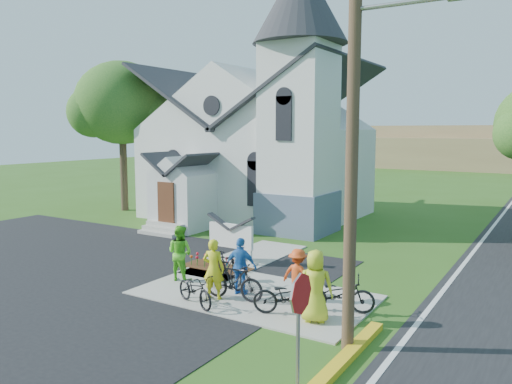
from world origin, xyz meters
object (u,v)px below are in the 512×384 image
Objects in this scene: cyclist_1 at (180,253)px; utility_pole at (356,110)px; cyclist_2 at (241,266)px; cyclist_3 at (298,275)px; bike_4 at (339,294)px; church_sign at (231,236)px; bike_2 at (289,296)px; bike_1 at (227,268)px; cyclist_4 at (315,286)px; bike_3 at (234,281)px; stop_sign at (300,311)px; cyclist_0 at (214,269)px; bike_0 at (195,289)px.

utility_pole is at bearing 161.11° from cyclist_1.
cyclist_3 is (1.72, 0.39, -0.10)m from cyclist_2.
cyclist_2 is (-4.18, 1.79, -4.49)m from utility_pole.
cyclist_1 is 5.61m from bike_4.
bike_2 is (4.43, -3.66, -0.46)m from church_sign.
utility_pole is 5.48× the size of cyclist_1.
cyclist_1 is 1.07× the size of bike_1.
cyclist_4 is at bearing 143.73° from utility_pole.
bike_3 is at bearing 93.59° from cyclist_2.
church_sign is at bearing 53.85° from bike_1.
cyclist_1 is (-0.14, -2.75, -0.06)m from church_sign.
bike_2 is at bearing 154.01° from utility_pole.
utility_pole is 5.64m from cyclist_3.
cyclist_2 is 0.88× the size of bike_2.
cyclist_1 is at bearing 68.66° from bike_3.
stop_sign is 1.39× the size of cyclist_0.
church_sign is 1.20× the size of cyclist_1.
bike_3 is (1.09, -1.19, 0.05)m from bike_1.
stop_sign reaches higher than cyclist_1.
utility_pole is at bearing 151.78° from cyclist_0.
cyclist_0 is 2.46m from cyclist_3.
cyclist_4 is 1.09m from bike_4.
cyclist_2 reaches higher than bike_3.
church_sign is 6.40m from cyclist_4.
church_sign reaches higher than bike_4.
cyclist_0 is 1.03× the size of cyclist_2.
cyclist_1 reaches higher than bike_4.
bike_1 is 1.12× the size of cyclist_3.
utility_pole is 5.15× the size of bike_4.
bike_3 is at bearing 32.19° from cyclist_3.
bike_4 is at bearing -44.07° from bike_0.
cyclist_4 is (2.72, -0.26, 0.38)m from bike_3.
cyclist_3 reaches higher than bike_0.
church_sign is 0.22× the size of utility_pole.
bike_2 reaches higher than bike_4.
bike_1 is (-5.23, 5.14, -1.22)m from stop_sign.
cyclist_4 is (3.81, -1.45, 0.43)m from bike_1.
utility_pole reaches higher than cyclist_3.
cyclist_1 is 1.66m from bike_1.
bike_1 is (1.54, 0.49, -0.40)m from cyclist_1.
cyclist_4 reaches higher than bike_0.
bike_0 is at bearing 84.81° from bike_2.
church_sign is 6.13m from bike_4.
cyclist_4 is at bearing -35.43° from church_sign.
bike_1 is 0.99× the size of cyclist_2.
bike_1 is at bearing 32.54° from bike_0.
bike_0 is 0.93× the size of cyclist_4.
stop_sign is (6.63, -7.40, 0.75)m from church_sign.
cyclist_2 is (-4.25, 4.49, -0.87)m from stop_sign.
cyclist_2 reaches higher than bike_1.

